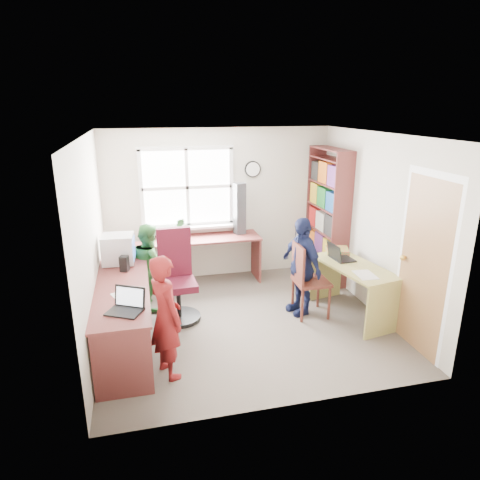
{
  "coord_description": "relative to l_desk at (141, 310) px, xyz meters",
  "views": [
    {
      "loc": [
        -1.23,
        -4.89,
        2.73
      ],
      "look_at": [
        0.0,
        0.25,
        1.05
      ],
      "focal_mm": 32.0,
      "sensor_mm": 36.0,
      "label": 1
    }
  ],
  "objects": [
    {
      "name": "laptop_left",
      "position": [
        -0.13,
        -0.56,
        0.35
      ],
      "size": [
        0.43,
        0.4,
        0.23
      ],
      "rotation": [
        0.0,
        0.0,
        -0.49
      ],
      "color": "black",
      "rests_on": "l_desk"
    },
    {
      "name": "speaker_b",
      "position": [
        -0.21,
        1.04,
        0.38
      ],
      "size": [
        0.09,
        0.09,
        0.18
      ],
      "rotation": [
        0.0,
        0.0,
        -0.04
      ],
      "color": "black",
      "rests_on": "l_desk"
    },
    {
      "name": "person_red",
      "position": [
        0.25,
        -0.63,
        0.21
      ],
      "size": [
        0.48,
        0.57,
        1.33
      ],
      "primitive_type": "imported",
      "rotation": [
        0.0,
        0.0,
        1.97
      ],
      "color": "maroon",
      "rests_on": "ground"
    },
    {
      "name": "swivel_chair",
      "position": [
        0.48,
        0.63,
        0.06
      ],
      "size": [
        0.59,
        0.59,
        1.2
      ],
      "rotation": [
        0.0,
        0.0,
        0.05
      ],
      "color": "black",
      "rests_on": "ground"
    },
    {
      "name": "game_box",
      "position": [
        2.76,
        0.66,
        0.29
      ],
      "size": [
        0.39,
        0.39,
        0.06
      ],
      "rotation": [
        0.0,
        0.0,
        -0.32
      ],
      "color": "red",
      "rests_on": "right_desk"
    },
    {
      "name": "right_desk",
      "position": [
        2.75,
        0.13,
        0.06
      ],
      "size": [
        0.8,
        1.33,
        0.72
      ],
      "rotation": [
        0.0,
        0.0,
        0.19
      ],
      "color": "tan",
      "rests_on": "ground"
    },
    {
      "name": "potted_plant",
      "position": [
        0.64,
        1.76,
        0.46
      ],
      "size": [
        0.2,
        0.17,
        0.32
      ],
      "primitive_type": "imported",
      "rotation": [
        0.0,
        0.0,
        -0.19
      ],
      "color": "#296636",
      "rests_on": "l_desk"
    },
    {
      "name": "paper_a",
      "position": [
        -0.16,
        -0.22,
        0.3
      ],
      "size": [
        0.31,
        0.36,
        0.0
      ],
      "rotation": [
        0.0,
        0.0,
        0.38
      ],
      "color": "beige",
      "rests_on": "l_desk"
    },
    {
      "name": "paper_b",
      "position": [
        2.73,
        -0.2,
        0.26
      ],
      "size": [
        0.25,
        0.34,
        0.0
      ],
      "rotation": [
        0.0,
        0.0,
        -0.06
      ],
      "color": "beige",
      "rests_on": "right_desk"
    },
    {
      "name": "room",
      "position": [
        1.32,
        0.38,
        0.76
      ],
      "size": [
        3.64,
        3.44,
        2.44
      ],
      "color": "#4A423A",
      "rests_on": "ground"
    },
    {
      "name": "crt_monitor",
      "position": [
        -0.24,
        0.84,
        0.49
      ],
      "size": [
        0.42,
        0.38,
        0.39
      ],
      "rotation": [
        0.0,
        0.0,
        -0.08
      ],
      "color": "silver",
      "rests_on": "l_desk"
    },
    {
      "name": "person_green",
      "position": [
        0.15,
        1.05,
        0.14
      ],
      "size": [
        0.58,
        0.67,
        1.2
      ],
      "primitive_type": "imported",
      "rotation": [
        0.0,
        0.0,
        1.81
      ],
      "color": "#2F7531",
      "rests_on": "ground"
    },
    {
      "name": "cd_tower",
      "position": [
        1.6,
        1.79,
        0.7
      ],
      "size": [
        0.19,
        0.18,
        0.82
      ],
      "rotation": [
        0.0,
        0.0,
        0.25
      ],
      "color": "black",
      "rests_on": "l_desk"
    },
    {
      "name": "person_navy",
      "position": [
        2.11,
        0.39,
        0.21
      ],
      "size": [
        0.51,
        0.84,
        1.34
      ],
      "primitive_type": "imported",
      "rotation": [
        0.0,
        0.0,
        -1.32
      ],
      "color": "#141A3F",
      "rests_on": "ground"
    },
    {
      "name": "l_desk",
      "position": [
        0.0,
        0.0,
        0.0
      ],
      "size": [
        2.38,
        2.95,
        0.75
      ],
      "color": "maroon",
      "rests_on": "ground"
    },
    {
      "name": "laptop_right",
      "position": [
        2.66,
        0.39,
        0.32
      ],
      "size": [
        0.31,
        0.36,
        0.24
      ],
      "rotation": [
        0.0,
        0.0,
        1.65
      ],
      "color": "black",
      "rests_on": "right_desk"
    },
    {
      "name": "wooden_chair",
      "position": [
        2.15,
        0.28,
        0.09
      ],
      "size": [
        0.45,
        0.45,
        1.01
      ],
      "rotation": [
        0.0,
        0.0,
        -0.02
      ],
      "color": "#55251C",
      "rests_on": "ground"
    },
    {
      "name": "speaker_a",
      "position": [
        -0.17,
        0.55,
        0.39
      ],
      "size": [
        0.12,
        0.12,
        0.2
      ],
      "rotation": [
        0.0,
        0.0,
        -0.33
      ],
      "color": "black",
      "rests_on": "l_desk"
    },
    {
      "name": "bookshelf",
      "position": [
        2.96,
        1.47,
        0.55
      ],
      "size": [
        0.3,
        1.02,
        2.1
      ],
      "color": "maroon",
      "rests_on": "ground"
    }
  ]
}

